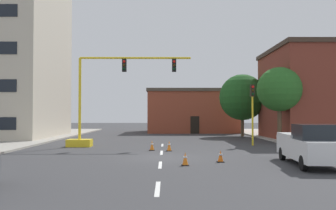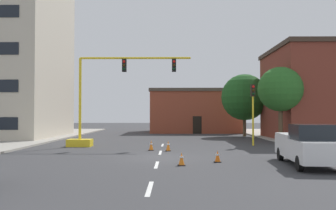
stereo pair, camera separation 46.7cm
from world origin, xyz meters
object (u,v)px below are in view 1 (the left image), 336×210
traffic_cone_roadside_b (152,145)px  traffic_cone_roadside_d (185,159)px  traffic_light_pole_right (253,101)px  tree_right_far (242,97)px  traffic_cone_roadside_c (220,156)px  tree_right_mid (279,90)px  traffic_signal_gantry (96,117)px  traffic_cone_roadside_a (169,146)px  pickup_truck_white (311,145)px

traffic_cone_roadside_b → traffic_cone_roadside_d: 7.36m
traffic_light_pole_right → traffic_cone_roadside_d: 12.87m
traffic_light_pole_right → tree_right_far: tree_right_far is taller
traffic_cone_roadside_c → traffic_cone_roadside_d: size_ratio=0.95×
tree_right_mid → traffic_signal_gantry: bearing=-170.3°
traffic_cone_roadside_a → traffic_cone_roadside_b: traffic_cone_roadside_a is taller
pickup_truck_white → traffic_cone_roadside_b: (-7.92, 7.10, -0.64)m
traffic_signal_gantry → traffic_light_pole_right: traffic_signal_gantry is taller
traffic_cone_roadside_d → pickup_truck_white: bearing=0.1°
traffic_light_pole_right → traffic_cone_roadside_a: bearing=-147.3°
tree_right_far → traffic_cone_roadside_c: 22.35m
traffic_signal_gantry → traffic_cone_roadside_b: size_ratio=13.51×
tree_right_mid → traffic_light_pole_right: bearing=-149.0°
traffic_signal_gantry → tree_right_far: tree_right_far is taller
traffic_light_pole_right → tree_right_far: (1.66, 11.47, 0.80)m
traffic_cone_roadside_a → traffic_cone_roadside_b: 1.23m
traffic_signal_gantry → traffic_cone_roadside_d: bearing=-58.0°
traffic_cone_roadside_d → traffic_light_pole_right: bearing=61.6°
tree_right_far → traffic_cone_roadside_b: 18.43m
tree_right_far → traffic_cone_roadside_c: tree_right_far is taller
tree_right_far → traffic_cone_roadside_c: bearing=-105.0°
traffic_cone_roadside_a → traffic_cone_roadside_d: size_ratio=1.11×
pickup_truck_white → traffic_cone_roadside_a: (-6.76, 6.69, -0.63)m
tree_right_mid → tree_right_far: bearing=95.6°
tree_right_far → traffic_cone_roadside_b: bearing=-121.7°
tree_right_far → traffic_cone_roadside_d: bearing=-108.7°
traffic_cone_roadside_c → traffic_cone_roadside_d: traffic_cone_roadside_d is taller
traffic_cone_roadside_b → traffic_signal_gantry: bearing=146.6°
traffic_light_pole_right → pickup_truck_white: 11.24m
traffic_light_pole_right → traffic_cone_roadside_b: size_ratio=6.94×
traffic_cone_roadside_c → traffic_signal_gantry: bearing=132.7°
traffic_light_pole_right → traffic_cone_roadside_a: 8.49m
tree_right_far → traffic_cone_roadside_a: size_ratio=9.71×
traffic_signal_gantry → tree_right_far: size_ratio=1.36×
tree_right_far → traffic_cone_roadside_d: (-7.58, -22.43, -4.02)m
tree_right_far → traffic_cone_roadside_b: tree_right_far is taller
pickup_truck_white → traffic_cone_roadside_d: pickup_truck_white is taller
traffic_signal_gantry → tree_right_mid: 15.20m
pickup_truck_white → traffic_cone_roadside_b: pickup_truck_white is taller
traffic_light_pole_right → tree_right_far: 11.61m
traffic_light_pole_right → traffic_cone_roadside_a: traffic_light_pole_right is taller
tree_right_mid → traffic_cone_roadside_a: size_ratio=9.00×
traffic_cone_roadside_b → traffic_light_pole_right: bearing=26.3°
traffic_signal_gantry → tree_right_far: bearing=41.9°
tree_right_mid → traffic_cone_roadside_c: tree_right_mid is taller
traffic_cone_roadside_a → traffic_cone_roadside_c: bearing=-64.9°
traffic_light_pole_right → traffic_cone_roadside_b: traffic_light_pole_right is taller
tree_right_far → pickup_truck_white: bearing=-93.9°
traffic_cone_roadside_c → traffic_cone_roadside_b: bearing=122.3°
traffic_cone_roadside_d → traffic_cone_roadside_c: bearing=32.7°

